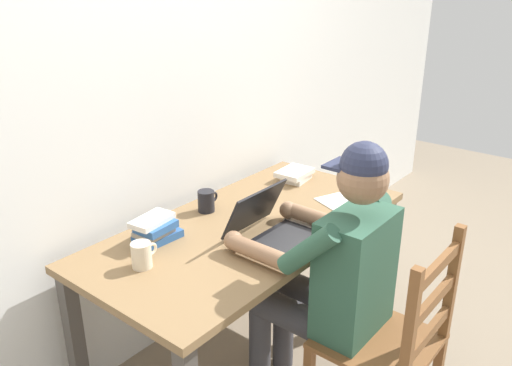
# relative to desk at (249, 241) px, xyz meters

# --- Properties ---
(ground_plane) EXTENTS (8.00, 8.00, 0.00)m
(ground_plane) POSITION_rel_desk_xyz_m (0.00, 0.00, -0.65)
(ground_plane) COLOR gray
(back_wall) EXTENTS (6.00, 0.04, 2.60)m
(back_wall) POSITION_rel_desk_xyz_m (0.00, 0.47, 0.65)
(back_wall) COLOR silver
(back_wall) RESTS_ON ground
(desk) EXTENTS (1.57, 0.78, 0.73)m
(desk) POSITION_rel_desk_xyz_m (0.00, 0.00, 0.00)
(desk) COLOR olive
(desk) RESTS_ON ground
(seated_person) EXTENTS (0.50, 0.60, 1.25)m
(seated_person) POSITION_rel_desk_xyz_m (-0.04, -0.46, 0.04)
(seated_person) COLOR #2D5642
(seated_person) RESTS_ON ground
(wooden_chair) EXTENTS (0.42, 0.42, 0.95)m
(wooden_chair) POSITION_rel_desk_xyz_m (-0.04, -0.74, -0.18)
(wooden_chair) COLOR brown
(wooden_chair) RESTS_ON ground
(laptop) EXTENTS (0.33, 0.33, 0.22)m
(laptop) POSITION_rel_desk_xyz_m (-0.04, -0.17, 0.14)
(laptop) COLOR black
(laptop) RESTS_ON desk
(computer_mouse) EXTENTS (0.06, 0.10, 0.03)m
(computer_mouse) POSITION_rel_desk_xyz_m (0.21, -0.24, 0.10)
(computer_mouse) COLOR black
(computer_mouse) RESTS_ON desk
(coffee_mug_white) EXTENTS (0.12, 0.08, 0.10)m
(coffee_mug_white) POSITION_rel_desk_xyz_m (-0.54, 0.09, 0.14)
(coffee_mug_white) COLOR beige
(coffee_mug_white) RESTS_ON desk
(coffee_mug_dark) EXTENTS (0.12, 0.08, 0.10)m
(coffee_mug_dark) POSITION_rel_desk_xyz_m (-0.02, 0.25, 0.14)
(coffee_mug_dark) COLOR black
(coffee_mug_dark) RESTS_ON desk
(book_stack_main) EXTENTS (0.22, 0.14, 0.11)m
(book_stack_main) POSITION_rel_desk_xyz_m (-0.37, 0.21, 0.14)
(book_stack_main) COLOR #2D5B9E
(book_stack_main) RESTS_ON desk
(book_stack_side) EXTENTS (0.21, 0.16, 0.06)m
(book_stack_side) POSITION_rel_desk_xyz_m (0.58, 0.15, 0.12)
(book_stack_side) COLOR white
(book_stack_side) RESTS_ON desk
(paper_pile_near_laptop) EXTENTS (0.27, 0.24, 0.01)m
(paper_pile_near_laptop) POSITION_rel_desk_xyz_m (0.50, -0.19, 0.09)
(paper_pile_near_laptop) COLOR white
(paper_pile_near_laptop) RESTS_ON desk
(paper_pile_back_corner) EXTENTS (0.29, 0.25, 0.01)m
(paper_pile_back_corner) POSITION_rel_desk_xyz_m (0.08, -0.21, 0.09)
(paper_pile_back_corner) COLOR silver
(paper_pile_back_corner) RESTS_ON desk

